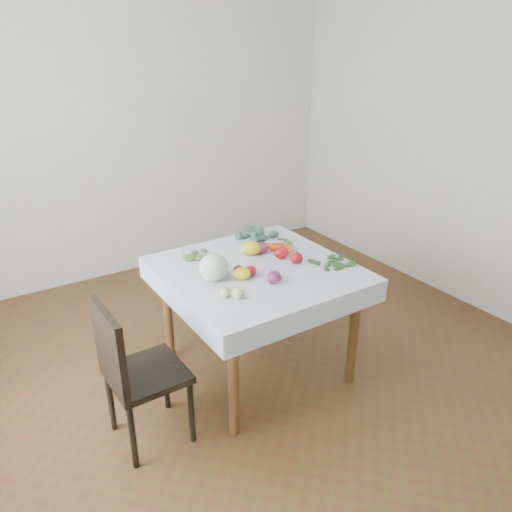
# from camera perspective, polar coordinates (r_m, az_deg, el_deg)

# --- Properties ---
(ground) EXTENTS (4.00, 4.00, 0.00)m
(ground) POSITION_cam_1_polar(r_m,az_deg,el_deg) (3.50, 0.13, -12.64)
(ground) COLOR #57311B
(back_wall) EXTENTS (4.00, 0.04, 2.70)m
(back_wall) POSITION_cam_1_polar(r_m,az_deg,el_deg) (4.68, -13.78, 14.18)
(back_wall) COLOR silver
(back_wall) RESTS_ON ground
(table) EXTENTS (1.00, 1.00, 0.75)m
(table) POSITION_cam_1_polar(r_m,az_deg,el_deg) (3.15, 0.14, -3.04)
(table) COLOR brown
(table) RESTS_ON ground
(tablecloth) EXTENTS (1.12, 1.12, 0.01)m
(tablecloth) POSITION_cam_1_polar(r_m,az_deg,el_deg) (3.11, 0.14, -1.41)
(tablecloth) COLOR white
(tablecloth) RESTS_ON table
(chair) EXTENTS (0.40, 0.40, 0.87)m
(chair) POSITION_cam_1_polar(r_m,az_deg,el_deg) (2.75, -14.07, -12.22)
(chair) COLOR black
(chair) RESTS_ON ground
(cabbage) EXTENTS (0.22, 0.22, 0.16)m
(cabbage) POSITION_cam_1_polar(r_m,az_deg,el_deg) (2.94, -4.87, -1.29)
(cabbage) COLOR #B4CCAA
(cabbage) RESTS_ON tablecloth
(tomato_a) EXTENTS (0.09, 0.09, 0.06)m
(tomato_a) POSITION_cam_1_polar(r_m,az_deg,el_deg) (3.00, -1.97, -1.69)
(tomato_a) COLOR #B70C17
(tomato_a) RESTS_ON tablecloth
(tomato_b) EXTENTS (0.10, 0.10, 0.08)m
(tomato_b) POSITION_cam_1_polar(r_m,az_deg,el_deg) (3.23, 2.88, 0.38)
(tomato_b) COLOR #B70C17
(tomato_b) RESTS_ON tablecloth
(tomato_c) EXTENTS (0.09, 0.09, 0.06)m
(tomato_c) POSITION_cam_1_polar(r_m,az_deg,el_deg) (3.00, -0.61, -1.71)
(tomato_c) COLOR #B70C17
(tomato_c) RESTS_ON tablecloth
(tomato_d) EXTENTS (0.10, 0.10, 0.07)m
(tomato_d) POSITION_cam_1_polar(r_m,az_deg,el_deg) (3.17, 4.64, -0.22)
(tomato_d) COLOR #B70C17
(tomato_d) RESTS_ON tablecloth
(heirloom_back) EXTENTS (0.15, 0.15, 0.09)m
(heirloom_back) POSITION_cam_1_polar(r_m,az_deg,el_deg) (3.29, -0.52, 0.90)
(heirloom_back) COLOR yellow
(heirloom_back) RESTS_ON tablecloth
(heirloom_front) EXTENTS (0.13, 0.13, 0.07)m
(heirloom_front) POSITION_cam_1_polar(r_m,az_deg,el_deg) (2.95, -1.64, -2.01)
(heirloom_front) COLOR yellow
(heirloom_front) RESTS_ON tablecloth
(onion_a) EXTENTS (0.09, 0.09, 0.07)m
(onion_a) POSITION_cam_1_polar(r_m,az_deg,el_deg) (3.31, 0.70, 0.94)
(onion_a) COLOR #53173A
(onion_a) RESTS_ON tablecloth
(onion_b) EXTENTS (0.09, 0.09, 0.07)m
(onion_b) POSITION_cam_1_polar(r_m,az_deg,el_deg) (2.91, 2.09, -2.41)
(onion_b) COLOR #53173A
(onion_b) RESTS_ON tablecloth
(tomatillo_cluster) EXTENTS (0.11, 0.13, 0.05)m
(tomatillo_cluster) POSITION_cam_1_polar(r_m,az_deg,el_deg) (2.74, -2.21, -4.47)
(tomatillo_cluster) COLOR #B0C16F
(tomatillo_cluster) RESTS_ON tablecloth
(carrot_bunch) EXTENTS (0.18, 0.24, 0.03)m
(carrot_bunch) POSITION_cam_1_polar(r_m,az_deg,el_deg) (3.38, 3.08, 0.99)
(carrot_bunch) COLOR orange
(carrot_bunch) RESTS_ON tablecloth
(kale_bunch) EXTENTS (0.33, 0.25, 0.04)m
(kale_bunch) POSITION_cam_1_polar(r_m,az_deg,el_deg) (3.57, -0.67, 2.42)
(kale_bunch) COLOR #3B614C
(kale_bunch) RESTS_ON tablecloth
(basil_bunch) EXTENTS (0.26, 0.22, 0.01)m
(basil_bunch) POSITION_cam_1_polar(r_m,az_deg,el_deg) (3.20, 9.24, -0.80)
(basil_bunch) COLOR #1E561B
(basil_bunch) RESTS_ON tablecloth
(dill_bunch) EXTENTS (0.23, 0.17, 0.02)m
(dill_bunch) POSITION_cam_1_polar(r_m,az_deg,el_deg) (3.26, -6.52, -0.05)
(dill_bunch) COLOR #497B38
(dill_bunch) RESTS_ON tablecloth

